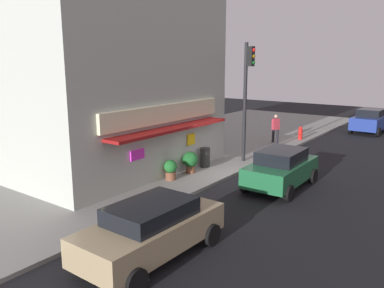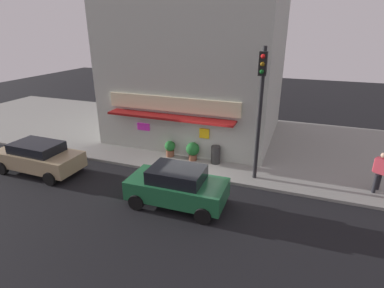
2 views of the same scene
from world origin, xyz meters
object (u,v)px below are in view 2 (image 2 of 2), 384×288
Objects in this scene: traffic_light at (260,99)px; pedestrian at (380,170)px; trash_can at (216,155)px; potted_plant_by_doorway at (193,150)px; potted_plant_by_window at (170,148)px; parked_car_green at (177,186)px; parked_car_tan at (39,157)px.

traffic_light is 5.88m from pedestrian.
traffic_light is 3.33× the size of pedestrian.
potted_plant_by_doorway reaches higher than trash_can.
potted_plant_by_doorway is at bearing 164.21° from traffic_light.
trash_can is 2.60m from potted_plant_by_window.
parked_car_green is (-2.60, -3.09, -3.07)m from traffic_light.
potted_plant_by_doorway reaches higher than potted_plant_by_window.
parked_car_tan reaches higher than trash_can.
traffic_light reaches higher than potted_plant_by_window.
trash_can is 0.22× the size of parked_car_tan.
pedestrian reaches higher than potted_plant_by_window.
trash_can is at bearing 25.00° from parked_car_tan.
pedestrian is at bearing -2.08° from potted_plant_by_window.
parked_car_green is at bearing -2.77° from parked_car_tan.
parked_car_green reaches higher than trash_can.
trash_can is at bearing 177.41° from pedestrian.
traffic_light is 5.07m from parked_car_green.
traffic_light reaches higher than parked_car_tan.
trash_can is 8.83m from parked_car_tan.
parked_car_green is (-0.42, -4.10, 0.23)m from trash_can.
traffic_light is 10.99m from parked_car_tan.
pedestrian is at bearing -1.98° from potted_plant_by_doorway.
parked_car_green is at bearing -154.03° from pedestrian.
potted_plant_by_window is at bearing 34.86° from parked_car_tan.
pedestrian reaches higher than trash_can.
traffic_light reaches higher than parked_car_green.
potted_plant_by_window is 4.68m from parked_car_green.
parked_car_tan is (-15.32, -3.40, -0.31)m from pedestrian.
pedestrian is 1.80× the size of potted_plant_by_doorway.
potted_plant_by_window is at bearing 177.29° from potted_plant_by_doorway.
potted_plant_by_window is 0.22× the size of parked_car_green.
potted_plant_by_doorway is at bearing -178.45° from trash_can.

